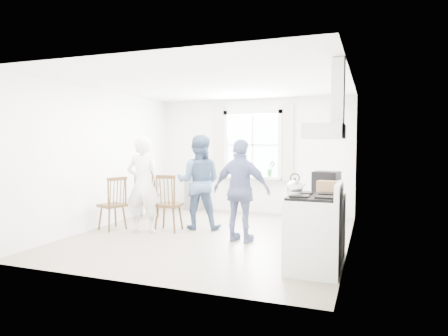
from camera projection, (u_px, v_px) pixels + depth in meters
room_shell at (212, 160)px, 6.82m from camera, size 4.62×5.12×2.64m
window_assembly at (252, 149)px, 9.10m from camera, size 1.88×0.24×1.70m
range_hood at (329, 118)px, 4.81m from camera, size 0.45×0.76×0.94m
shelf_unit at (195, 193)px, 9.55m from camera, size 0.40×0.30×0.80m
gas_stove at (314, 233)px, 4.95m from camera, size 0.68×0.76×1.12m
kettle at (295, 188)px, 4.92m from camera, size 0.20×0.20×0.28m
low_cabinet at (326, 225)px, 5.58m from camera, size 0.50×0.55×0.90m
stereo_stack at (326, 182)px, 5.57m from camera, size 0.39×0.36×0.30m
cardboard_box at (330, 188)px, 5.34m from camera, size 0.34×0.27×0.19m
windsor_chair_a at (145, 189)px, 8.34m from camera, size 0.51×0.51×1.03m
windsor_chair_b at (166, 197)px, 7.12m from camera, size 0.47×0.46×1.04m
windsor_chair_c at (115, 198)px, 7.25m from camera, size 0.53×0.54×0.99m
person_left at (144, 184)px, 7.11m from camera, size 0.72×0.72×1.72m
person_mid at (199, 182)px, 7.40m from camera, size 1.02×1.02×1.74m
person_right at (241, 191)px, 6.41m from camera, size 1.07×1.07×1.66m
potted_plant at (271, 168)px, 8.89m from camera, size 0.25×0.25×0.35m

